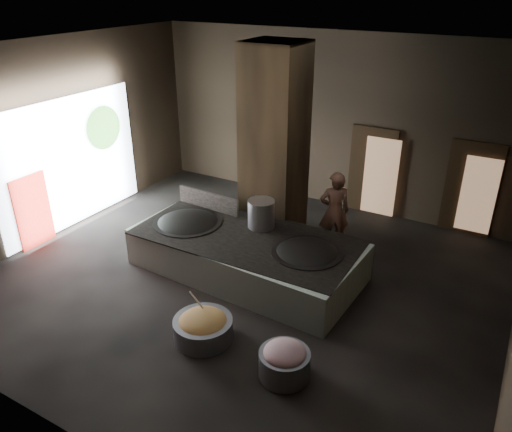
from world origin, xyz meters
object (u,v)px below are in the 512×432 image
Objects in this scene: wok_right at (307,255)px; cook at (334,211)px; wok_left at (188,225)px; veg_basin at (203,329)px; meat_basin at (284,364)px; hearth_platform at (246,254)px; stock_pot at (261,214)px.

cook reaches higher than wok_right.
wok_right is (2.80, 0.10, 0.00)m from wok_left.
veg_basin is at bearing 49.66° from cook.
cook is at bearing 35.12° from wok_left.
hearth_platform is at bearing 131.59° from meat_basin.
stock_pot is 2.97m from veg_basin.
cook is 4.31m from meat_basin.
wok_right is 1.34× the size of veg_basin.
meat_basin is at bearing -73.04° from wok_right.
meat_basin is (2.03, -2.89, -0.91)m from stock_pot.
wok_right is at bearing 5.13° from hearth_platform.
wok_right is at bearing 68.75° from veg_basin.
wok_right is 2.56m from meat_basin.
stock_pot reaches higher than wok_left.
wok_left is (-1.45, -0.05, 0.34)m from hearth_platform.
meat_basin is at bearing -54.95° from stock_pot.
wok_left is at bearing -175.02° from hearth_platform.
wok_left is 2.42× the size of stock_pot.
veg_basin is at bearing -81.59° from stock_pot.
hearth_platform is at bearing -177.88° from wok_right.
cook is 4.19m from veg_basin.
stock_pot is at bearing 98.41° from veg_basin.
wok_left is at bearing 131.19° from veg_basin.
cook is at bearing 59.45° from hearth_platform.
wok_left is at bearing 146.99° from meat_basin.
wok_right reaches higher than veg_basin.
stock_pot is 0.60× the size of veg_basin.
stock_pot is at bearing 125.05° from meat_basin.
wok_left reaches higher than hearth_platform.
cook is at bearing 79.59° from veg_basin.
hearth_platform reaches higher than meat_basin.
hearth_platform is 2.51× the size of cook.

